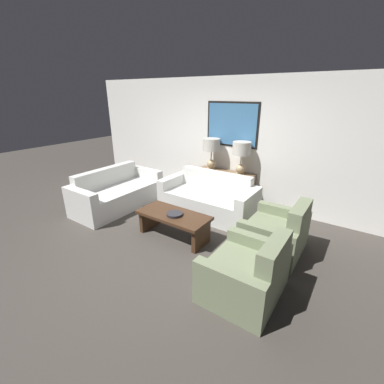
% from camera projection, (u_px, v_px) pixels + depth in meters
% --- Properties ---
extents(ground_plane, '(20.00, 20.00, 0.00)m').
position_uv_depth(ground_plane, '(163.00, 244.00, 4.22)').
color(ground_plane, '#3D3833').
extents(back_wall, '(7.90, 0.12, 2.65)m').
position_uv_depth(back_wall, '(232.00, 142.00, 5.55)').
color(back_wall, silver).
rests_on(back_wall, ground_plane).
extents(console_table, '(1.29, 0.39, 0.73)m').
position_uv_depth(console_table, '(224.00, 187.00, 5.69)').
color(console_table, brown).
rests_on(console_table, ground_plane).
extents(table_lamp_left, '(0.37, 0.37, 0.68)m').
position_uv_depth(table_lamp_left, '(211.00, 148.00, 5.58)').
color(table_lamp_left, tan).
rests_on(table_lamp_left, console_table).
extents(table_lamp_right, '(0.37, 0.37, 0.68)m').
position_uv_depth(table_lamp_right, '(241.00, 152.00, 5.20)').
color(table_lamp_right, tan).
rests_on(table_lamp_right, console_table).
extents(couch_by_back_wall, '(1.92, 0.87, 0.81)m').
position_uv_depth(couch_by_back_wall, '(208.00, 200.00, 5.20)').
color(couch_by_back_wall, silver).
rests_on(couch_by_back_wall, ground_plane).
extents(couch_by_side, '(0.87, 1.92, 0.81)m').
position_uv_depth(couch_by_side, '(117.00, 194.00, 5.52)').
color(couch_by_side, silver).
rests_on(couch_by_side, ground_plane).
extents(coffee_table, '(1.24, 0.57, 0.43)m').
position_uv_depth(coffee_table, '(174.00, 220.00, 4.32)').
color(coffee_table, '#3D2616').
rests_on(coffee_table, ground_plane).
extents(decorative_bowl, '(0.26, 0.26, 0.04)m').
position_uv_depth(decorative_bowl, '(175.00, 214.00, 4.21)').
color(decorative_bowl, '#232328').
rests_on(decorative_bowl, coffee_table).
extents(armchair_near_back_wall, '(0.84, 0.98, 0.85)m').
position_uv_depth(armchair_near_back_wall, '(276.00, 234.00, 3.93)').
color(armchair_near_back_wall, '#707A5B').
rests_on(armchair_near_back_wall, ground_plane).
extents(armchair_near_camera, '(0.84, 0.98, 0.85)m').
position_uv_depth(armchair_near_camera, '(247.00, 274.00, 3.07)').
color(armchair_near_camera, '#707A5B').
rests_on(armchair_near_camera, ground_plane).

